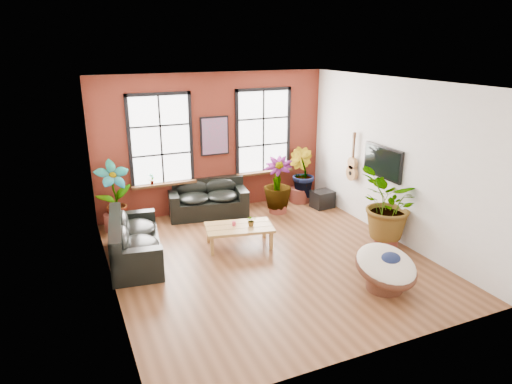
# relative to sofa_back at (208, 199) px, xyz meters

# --- Properties ---
(room) EXTENTS (6.04, 6.54, 3.54)m
(room) POSITION_rel_sofa_back_xyz_m (0.33, -2.76, 1.34)
(room) COLOR brown
(room) RESTS_ON ground
(sofa_back) EXTENTS (2.07, 1.25, 0.89)m
(sofa_back) POSITION_rel_sofa_back_xyz_m (0.00, 0.00, 0.00)
(sofa_back) COLOR black
(sofa_back) RESTS_ON ground
(sofa_left) EXTENTS (1.21, 2.33, 0.88)m
(sofa_left) POSITION_rel_sofa_back_xyz_m (-2.17, -1.84, -0.00)
(sofa_left) COLOR black
(sofa_left) RESTS_ON ground
(coffee_table) EXTENTS (1.55, 1.07, 0.55)m
(coffee_table) POSITION_rel_sofa_back_xyz_m (0.03, -2.08, 0.00)
(coffee_table) COLOR olive
(coffee_table) RESTS_ON ground
(papasan_chair) EXTENTS (1.29, 1.30, 0.83)m
(papasan_chair) POSITION_rel_sofa_back_xyz_m (1.73, -4.81, 0.03)
(papasan_chair) COLOR #562F1F
(papasan_chair) RESTS_ON ground
(poster) EXTENTS (0.74, 0.06, 0.98)m
(poster) POSITION_rel_sofa_back_xyz_m (0.33, 0.28, 1.55)
(poster) COLOR black
(poster) RESTS_ON room
(tv_wall_unit) EXTENTS (0.13, 1.86, 1.20)m
(tv_wall_unit) POSITION_rel_sofa_back_xyz_m (3.26, -2.31, 1.14)
(tv_wall_unit) COLOR black
(tv_wall_unit) RESTS_ON room
(media_box) EXTENTS (0.58, 0.50, 0.45)m
(media_box) POSITION_rel_sofa_back_xyz_m (2.94, -0.73, -0.18)
(media_box) COLOR black
(media_box) RESTS_ON ground
(pot_back_left) EXTENTS (0.63, 0.63, 0.40)m
(pot_back_left) POSITION_rel_sofa_back_xyz_m (-2.27, -0.12, -0.20)
(pot_back_left) COLOR brown
(pot_back_left) RESTS_ON ground
(pot_back_right) EXTENTS (0.69, 0.69, 0.39)m
(pot_back_right) POSITION_rel_sofa_back_xyz_m (2.62, -0.09, -0.21)
(pot_back_right) COLOR brown
(pot_back_right) RESTS_ON ground
(pot_right_wall) EXTENTS (0.64, 0.64, 0.36)m
(pot_right_wall) POSITION_rel_sofa_back_xyz_m (2.93, -3.37, -0.22)
(pot_right_wall) COLOR brown
(pot_right_wall) RESTS_ON ground
(pot_mid) EXTENTS (0.57, 0.57, 0.33)m
(pot_mid) POSITION_rel_sofa_back_xyz_m (1.70, -0.59, -0.24)
(pot_mid) COLOR brown
(pot_mid) RESTS_ON ground
(floor_plant_back_left) EXTENTS (0.89, 0.69, 1.52)m
(floor_plant_back_left) POSITION_rel_sofa_back_xyz_m (-2.25, -0.13, 0.51)
(floor_plant_back_left) COLOR #185B2A
(floor_plant_back_left) RESTS_ON ground
(floor_plant_back_right) EXTENTS (0.81, 0.89, 1.33)m
(floor_plant_back_right) POSITION_rel_sofa_back_xyz_m (2.65, -0.07, 0.41)
(floor_plant_back_right) COLOR #185B2A
(floor_plant_back_right) RESTS_ON ground
(floor_plant_right_wall) EXTENTS (1.84, 1.84, 1.55)m
(floor_plant_right_wall) POSITION_rel_sofa_back_xyz_m (2.92, -3.36, 0.53)
(floor_plant_right_wall) COLOR #185B2A
(floor_plant_right_wall) RESTS_ON ground
(floor_plant_mid) EXTENTS (1.03, 1.03, 1.31)m
(floor_plant_mid) POSITION_rel_sofa_back_xyz_m (1.69, -0.57, 0.39)
(floor_plant_mid) COLOR #185B2A
(floor_plant_mid) RESTS_ON ground
(table_plant) EXTENTS (0.26, 0.24, 0.24)m
(table_plant) POSITION_rel_sofa_back_xyz_m (0.28, -2.17, 0.17)
(table_plant) COLOR #185B2A
(table_plant) RESTS_ON coffee_table
(sill_plant_left) EXTENTS (0.17, 0.17, 0.27)m
(sill_plant_left) POSITION_rel_sofa_back_xyz_m (-1.32, 0.23, 0.63)
(sill_plant_left) COLOR #185B2A
(sill_plant_left) RESTS_ON room
(sill_plant_right) EXTENTS (0.19, 0.19, 0.27)m
(sill_plant_right) POSITION_rel_sofa_back_xyz_m (2.03, 0.23, 0.63)
(sill_plant_right) COLOR #185B2A
(sill_plant_right) RESTS_ON room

